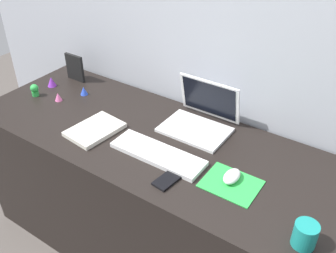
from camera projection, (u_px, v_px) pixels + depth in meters
The scene contains 15 objects.
ground_plane at pixel (163, 250), 2.09m from camera, with size 6.00×6.00×0.00m, color #59514C.
back_wall at pixel (205, 93), 1.89m from camera, with size 3.07×0.05×1.63m, color #B2B7C1.
desk at pixel (163, 202), 1.88m from camera, with size 1.87×0.66×0.74m, color black.
laptop at pixel (201, 116), 1.75m from camera, with size 0.30×0.26×0.21m.
keyboard at pixel (158, 154), 1.59m from camera, with size 0.41×0.13×0.02m, color white.
mousepad at pixel (231, 184), 1.45m from camera, with size 0.21×0.17×0.00m, color green.
mouse at pixel (232, 176), 1.45m from camera, with size 0.06×0.10×0.03m, color white.
cell_phone at pixel (169, 179), 1.46m from camera, with size 0.06×0.13×0.01m, color black.
notebook_pad at pixel (95, 130), 1.73m from camera, with size 0.17×0.24×0.02m, color silver.
picture_frame at pixel (75, 68), 2.12m from camera, with size 0.12×0.02×0.15m, color black.
coffee_mug at pixel (305, 235), 1.19m from camera, with size 0.08×0.08×0.09m, color teal.
toy_figurine_blue at pixel (84, 91), 2.01m from camera, with size 0.04×0.04×0.04m, color blue.
toy_figurine_purple at pixel (51, 82), 2.09m from camera, with size 0.05×0.05×0.05m, color purple.
toy_figurine_pink at pixel (58, 97), 1.96m from camera, with size 0.04×0.04×0.04m, color pink.
toy_figurine_green at pixel (35, 90), 2.00m from camera, with size 0.04×0.04×0.07m.
Camera 1 is at (0.78, -1.11, 1.73)m, focal length 40.89 mm.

